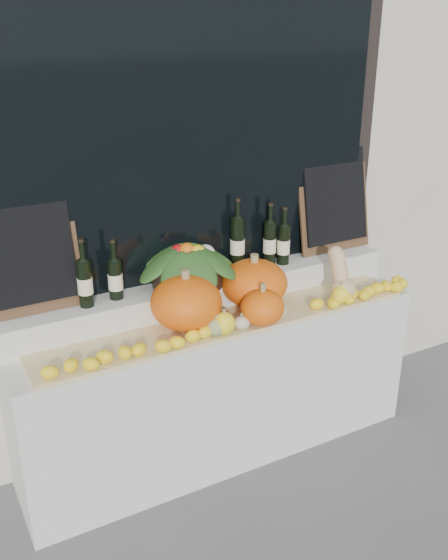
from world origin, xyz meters
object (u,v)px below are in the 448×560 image
(pumpkin_right, at_px, (254,283))
(produce_bowl, at_px, (187,264))
(butternut_squash, at_px, (341,278))
(pumpkin_left, at_px, (186,302))
(wine_bottle_tall, at_px, (237,244))

(pumpkin_right, height_order, produce_bowl, produce_bowl)
(butternut_squash, bearing_deg, pumpkin_right, 161.11)
(butternut_squash, height_order, produce_bowl, produce_bowl)
(pumpkin_left, height_order, pumpkin_right, pumpkin_left)
(pumpkin_left, relative_size, wine_bottle_tall, 0.87)
(pumpkin_right, relative_size, produce_bowl, 0.63)
(butternut_squash, xyz_separation_m, wine_bottle_tall, (-0.47, 0.35, 0.17))
(pumpkin_right, distance_m, wine_bottle_tall, 0.25)
(produce_bowl, bearing_deg, wine_bottle_tall, 7.77)
(butternut_squash, distance_m, produce_bowl, 0.87)
(pumpkin_left, height_order, wine_bottle_tall, wine_bottle_tall)
(butternut_squash, bearing_deg, wine_bottle_tall, 143.04)
(butternut_squash, height_order, wine_bottle_tall, wine_bottle_tall)
(pumpkin_right, distance_m, produce_bowl, 0.38)
(butternut_squash, xyz_separation_m, produce_bowl, (-0.81, 0.31, 0.13))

